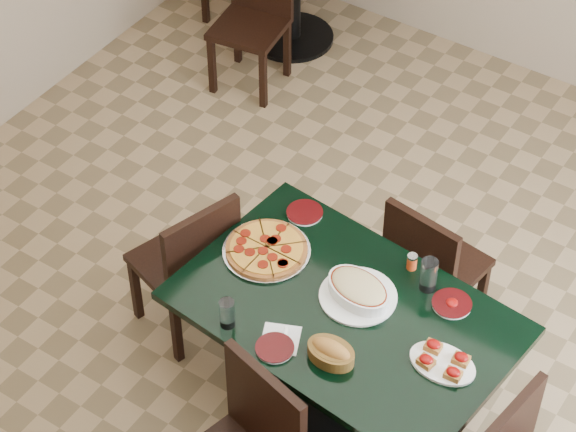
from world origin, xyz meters
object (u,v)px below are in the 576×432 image
Objects in this scene: main_table at (344,337)px; pepperoni_pizza at (267,249)px; chair_left at (192,261)px; back_chair_near at (255,11)px; bread_basket at (331,352)px; chair_far at (430,264)px; bruschetta_platter at (443,361)px; lasagna_casserole at (358,290)px.

pepperoni_pizza is (-0.48, 0.10, 0.20)m from main_table.
chair_left reaches higher than pepperoni_pizza.
back_chair_near reaches higher than bread_basket.
bread_basket is at bearing -65.93° from main_table.
back_chair_near is (-1.92, 1.29, 0.01)m from chair_far.
pepperoni_pizza is 1.38× the size of bruschetta_platter.
bruschetta_platter is at bearing -7.81° from pepperoni_pizza.
chair_far is 0.86m from bruschetta_platter.
main_table is at bearing 105.28° from chair_left.
lasagna_casserole is 1.18× the size of bruschetta_platter.
bruschetta_platter is (0.49, -0.03, 0.21)m from main_table.
main_table is at bearing 108.31° from bread_basket.
main_table is at bearing -11.69° from pepperoni_pizza.
chair_left is 1.05m from bread_basket.
bread_basket is at bearing -150.32° from bruschetta_platter.
bruschetta_platter is at bearing 104.73° from chair_left.
back_chair_near is at bearing 139.22° from main_table.
pepperoni_pizza is 1.17× the size of lasagna_casserole.
chair_far is 2.15× the size of pepperoni_pizza.
chair_far is at bearing 45.35° from pepperoni_pizza.
pepperoni_pizza is 0.67m from bread_basket.
lasagna_casserole is at bearing -0.78° from pepperoni_pizza.
chair_far is at bearing 94.64° from lasagna_casserole.
main_table is 2.69m from back_chair_near.
lasagna_casserole is at bearing 165.88° from bruschetta_platter.
chair_far is at bearing 120.93° from bruschetta_platter.
back_chair_near is (-0.96, 1.92, -0.01)m from chair_left.
bread_basket reaches higher than main_table.
pepperoni_pizza is (-0.56, -0.57, 0.28)m from chair_far.
lasagna_casserole is (0.89, 0.06, 0.29)m from chair_left.
chair_far is 0.85m from pepperoni_pizza.
main_table is at bearing 91.07° from chair_far.
back_chair_near is at bearing 146.49° from lasagna_casserole.
bread_basket is (0.97, -0.30, 0.28)m from chair_left.
main_table is 0.53m from bruschetta_platter.
back_chair_near is 2.64m from lasagna_casserole.
chair_far is at bearing 90.61° from bread_basket.
main_table is 0.35m from bread_basket.
bread_basket is (0.08, -0.35, -0.01)m from lasagna_casserole.
pepperoni_pizza is at bearing -62.65° from back_chair_near.
pepperoni_pizza is at bearing 174.33° from main_table.
chair_left is (-0.88, 0.04, -0.06)m from main_table.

